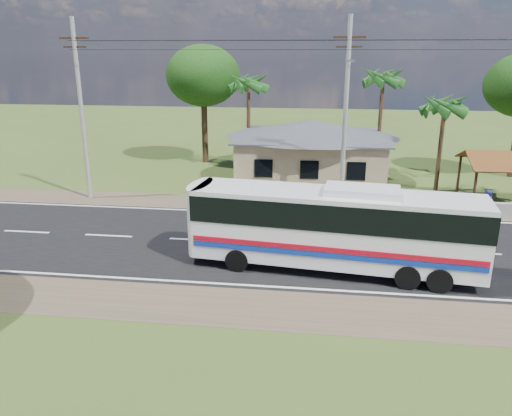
{
  "coord_description": "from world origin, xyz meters",
  "views": [
    {
      "loc": [
        1.62,
        -22.83,
        9.14
      ],
      "look_at": [
        -1.47,
        1.0,
        1.5
      ],
      "focal_mm": 35.0,
      "sensor_mm": 36.0,
      "label": 1
    }
  ],
  "objects": [
    {
      "name": "ground",
      "position": [
        0.0,
        0.0,
        0.0
      ],
      "size": [
        120.0,
        120.0,
        0.0
      ],
      "primitive_type": "plane",
      "color": "#364D1B",
      "rests_on": "ground"
    },
    {
      "name": "road",
      "position": [
        0.0,
        0.0,
        0.01
      ],
      "size": [
        120.0,
        16.0,
        0.03
      ],
      "color": "black",
      "rests_on": "ground"
    },
    {
      "name": "house",
      "position": [
        1.0,
        13.0,
        2.64
      ],
      "size": [
        12.4,
        10.0,
        5.0
      ],
      "color": "tan",
      "rests_on": "ground"
    },
    {
      "name": "waiting_shed",
      "position": [
        13.0,
        8.5,
        2.73
      ],
      "size": [
        5.2,
        4.48,
        3.35
      ],
      "color": "#3A2015",
      "rests_on": "ground"
    },
    {
      "name": "concrete_barrier",
      "position": [
        12.0,
        5.6,
        0.45
      ],
      "size": [
        7.0,
        0.3,
        0.9
      ],
      "primitive_type": "cube",
      "color": "#9E9E99",
      "rests_on": "ground"
    },
    {
      "name": "utility_poles",
      "position": [
        2.67,
        6.49,
        5.77
      ],
      "size": [
        32.8,
        2.22,
        11.0
      ],
      "color": "#9E9E99",
      "rests_on": "ground"
    },
    {
      "name": "palm_near",
      "position": [
        9.5,
        11.0,
        5.71
      ],
      "size": [
        2.8,
        2.8,
        6.7
      ],
      "color": "#47301E",
      "rests_on": "ground"
    },
    {
      "name": "palm_mid",
      "position": [
        6.0,
        15.5,
        7.16
      ],
      "size": [
        2.8,
        2.8,
        8.2
      ],
      "color": "#47301E",
      "rests_on": "ground"
    },
    {
      "name": "palm_far",
      "position": [
        -4.0,
        16.0,
        6.68
      ],
      "size": [
        2.8,
        2.8,
        7.7
      ],
      "color": "#47301E",
      "rests_on": "ground"
    },
    {
      "name": "tree_behind_house",
      "position": [
        -8.0,
        18.0,
        7.12
      ],
      "size": [
        6.0,
        6.0,
        9.61
      ],
      "color": "#47301E",
      "rests_on": "ground"
    },
    {
      "name": "coach_bus",
      "position": [
        2.41,
        -2.64,
        2.16
      ],
      "size": [
        12.38,
        3.93,
        3.78
      ],
      "rotation": [
        0.0,
        0.0,
        -0.11
      ],
      "color": "silver",
      "rests_on": "ground"
    },
    {
      "name": "motorcycle",
      "position": [
        -0.66,
        5.85,
        0.46
      ],
      "size": [
        1.84,
        1.07,
        0.91
      ],
      "primitive_type": "imported",
      "rotation": [
        0.0,
        0.0,
        1.85
      ],
      "color": "black",
      "rests_on": "ground"
    },
    {
      "name": "person",
      "position": [
        10.96,
        5.14,
        0.88
      ],
      "size": [
        0.7,
        0.51,
        1.76
      ],
      "primitive_type": "imported",
      "rotation": [
        0.0,
        0.0,
        3.28
      ],
      "color": "navy",
      "rests_on": "ground"
    }
  ]
}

